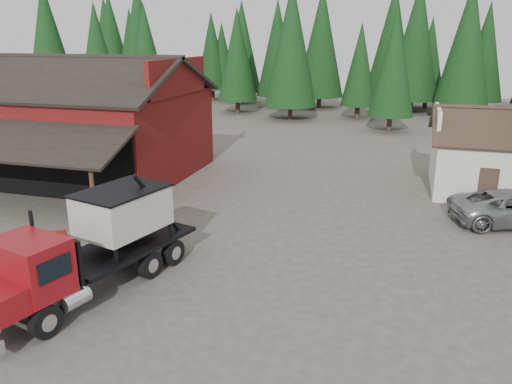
# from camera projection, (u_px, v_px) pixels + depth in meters

# --- Properties ---
(ground) EXTENTS (120.00, 120.00, 0.00)m
(ground) POSITION_uv_depth(u_px,v_px,m) (192.00, 261.00, 18.94)
(ground) COLOR #4E483D
(ground) RESTS_ON ground
(red_barn) EXTENTS (12.80, 13.63, 7.18)m
(red_barn) POSITION_uv_depth(u_px,v_px,m) (89.00, 131.00, 30.20)
(red_barn) COLOR maroon
(red_barn) RESTS_ON ground
(farmhouse) EXTENTS (8.60, 6.42, 4.65)m
(farmhouse) POSITION_uv_depth(u_px,v_px,m) (512.00, 163.00, 26.78)
(farmhouse) COLOR silver
(farmhouse) RESTS_ON ground
(conifer_backdrop) EXTENTS (76.00, 16.00, 16.00)m
(conifer_backdrop) POSITION_uv_depth(u_px,v_px,m) (339.00, 111.00, 57.35)
(conifer_backdrop) COLOR black
(conifer_backdrop) RESTS_ON ground
(near_pine_a) EXTENTS (4.40, 4.40, 11.40)m
(near_pine_a) POSITION_uv_depth(u_px,v_px,m) (98.00, 55.00, 48.65)
(near_pine_a) COLOR #382619
(near_pine_a) RESTS_ON ground
(near_pine_b) EXTENTS (3.96, 3.96, 10.40)m
(near_pine_b) POSITION_uv_depth(u_px,v_px,m) (394.00, 64.00, 42.98)
(near_pine_b) COLOR #382619
(near_pine_b) RESTS_ON ground
(near_pine_d) EXTENTS (5.28, 5.28, 13.40)m
(near_pine_d) POSITION_uv_depth(u_px,v_px,m) (291.00, 44.00, 48.92)
(near_pine_d) COLOR #382619
(near_pine_d) RESTS_ON ground
(feed_truck) EXTENTS (4.09, 8.39, 3.66)m
(feed_truck) POSITION_uv_depth(u_px,v_px,m) (93.00, 242.00, 16.30)
(feed_truck) COLOR black
(feed_truck) RESTS_ON ground
(equip_box) EXTENTS (1.19, 1.30, 0.60)m
(equip_box) POSITION_uv_depth(u_px,v_px,m) (57.00, 243.00, 19.85)
(equip_box) COLOR maroon
(equip_box) RESTS_ON ground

